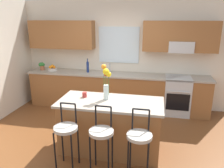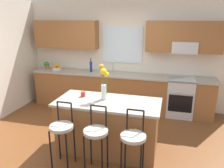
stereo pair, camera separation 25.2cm
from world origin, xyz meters
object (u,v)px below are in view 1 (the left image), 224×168
Objects in this scene: bar_stool_near at (66,131)px; mug_ceramic at (85,95)px; bar_stool_far at (139,139)px; bar_stool_middle at (101,135)px; kitchen_island at (110,126)px; oven_range at (177,95)px; potted_plant_small at (42,66)px; fruit_bowl_oranges at (52,68)px; bottle_olive_oil at (88,67)px; flower_vase at (106,80)px.

bar_stool_near reaches higher than mug_ceramic.
bar_stool_far is 11.58× the size of mug_ceramic.
bar_stool_far is at bearing 0.00° from bar_stool_middle.
mug_ceramic reaches higher than kitchen_island.
kitchen_island is 0.64m from bar_stool_middle.
bar_stool_near is 1.00× the size of bar_stool_middle.
potted_plant_small reaches higher than oven_range.
mug_ceramic is at bearing 85.14° from bar_stool_near.
bar_stool_middle is at bearing -116.85° from oven_range.
kitchen_island is 7.35× the size of fruit_bowl_oranges.
mug_ceramic is (-1.74, -1.75, 0.51)m from oven_range.
potted_plant_small is at bearing 138.55° from bar_stool_far.
bottle_olive_oil is at bearing -0.19° from fruit_bowl_oranges.
bar_stool_middle is 4.34× the size of fruit_bowl_oranges.
flower_vase is at bearing -126.86° from oven_range.
bar_stool_far is 2.97m from bottle_olive_oil.
mug_ceramic is (-1.04, 0.72, 0.33)m from bar_stool_far.
bottle_olive_oil is at bearing 179.37° from oven_range.
oven_range is 3.83× the size of fruit_bowl_oranges.
bar_stool_near is 2.93× the size of bottle_olive_oil.
fruit_bowl_oranges reaches higher than bar_stool_near.
potted_plant_small is at bearing 140.42° from flower_vase.
oven_range is 1.50× the size of flower_vase.
kitchen_island is 8.40× the size of potted_plant_small.
bottle_olive_oil is 1.28m from potted_plant_small.
bar_stool_far is (0.55, 0.00, 0.00)m from bar_stool_middle.
bar_stool_near and bar_stool_far have the same top height.
flower_vase is at bearing 132.89° from bar_stool_far.
bar_stool_near is 1.00× the size of bar_stool_far.
flower_vase reaches higher than bottle_olive_oil.
bottle_olive_oil is (-1.00, 1.88, 0.60)m from kitchen_island.
oven_range is 3.58m from potted_plant_small.
potted_plant_small is at bearing -179.92° from fruit_bowl_oranges.
flower_vase is (-0.09, 0.69, 0.63)m from bar_stool_middle.
bar_stool_far is at bearing -34.81° from mug_ceramic.
mug_ceramic is 0.38× the size of fruit_bowl_oranges.
bar_stool_middle is 3.41m from potted_plant_small.
fruit_bowl_oranges reaches higher than oven_range.
kitchen_island is at bearing -11.84° from mug_ceramic.
bottle_olive_oil is (0.98, -0.00, 0.09)m from fruit_bowl_oranges.
bottle_olive_oil is at bearing 117.97° from kitchen_island.
kitchen_island is 2.78m from fruit_bowl_oranges.
oven_range is at bearing -0.45° from potted_plant_small.
bar_stool_near is (-1.80, -2.47, 0.18)m from oven_range.
oven_range is 2.33m from bottle_olive_oil.
bar_stool_middle is 1.00× the size of bar_stool_far.
bar_stool_near is 2.90m from fruit_bowl_oranges.
kitchen_island is 0.85m from bar_stool_near.
mug_ceramic is at bearing 168.16° from kitchen_island.
potted_plant_small reaches higher than bar_stool_far.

